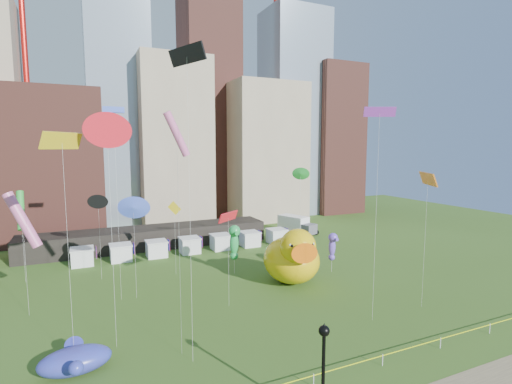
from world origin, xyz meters
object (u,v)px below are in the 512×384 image
box_truck (296,224)px  lamppost (323,363)px  seahorse_green (234,239)px  seahorse_purple (333,244)px  big_duck (293,257)px  small_duck (288,253)px  whale_inflatable (75,359)px

box_truck → lamppost: bearing=-138.9°
box_truck → seahorse_green: bearing=-158.4°
lamppost → seahorse_purple: bearing=53.3°
big_duck → lamppost: big_duck is taller
small_duck → seahorse_purple: 7.15m
seahorse_green → whale_inflatable: (-18.33, -15.58, -3.44)m
whale_inflatable → lamppost: lamppost is taller
seahorse_green → box_truck: (19.08, 17.10, -2.80)m
whale_inflatable → lamppost: bearing=-44.6°
lamppost → whale_inflatable: bearing=138.2°
big_duck → whale_inflatable: big_duck is taller
big_duck → lamppost: 23.39m
lamppost → big_duck: bearing=64.4°
small_duck → whale_inflatable: bearing=-165.1°
seahorse_green → box_truck: 25.78m
seahorse_green → small_duck: bearing=13.4°
seahorse_purple → box_truck: 23.08m
small_duck → box_truck: (10.57, 15.80, 0.25)m
seahorse_green → lamppost: size_ratio=1.02×
small_duck → whale_inflatable: 31.72m
seahorse_purple → box_truck: seahorse_purple is taller
seahorse_purple → box_truck: size_ratio=0.65×
seahorse_green → lamppost: 27.82m
big_duck → box_truck: bearing=71.3°
big_duck → box_truck: (14.16, 23.35, -1.57)m
big_duck → seahorse_purple: (6.78, 1.57, 0.45)m
seahorse_purple → box_truck: (7.37, 21.78, -2.02)m
small_duck → whale_inflatable: size_ratio=0.67×
big_duck → whale_inflatable: 25.16m
seahorse_purple → box_truck: bearing=71.9°
seahorse_green → big_duck: bearing=-47.0°
small_duck → lamppost: 31.83m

